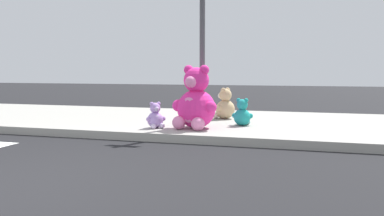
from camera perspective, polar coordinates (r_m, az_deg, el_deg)
name	(u,v)px	position (r m, az deg, el deg)	size (l,w,h in m)	color
ground_plane	(0,189)	(4.71, -25.59, -10.30)	(60.00, 60.00, 0.00)	black
sidewalk	(169,121)	(9.16, -3.31, -1.90)	(28.00, 4.40, 0.15)	#9E9B93
sign_pole	(202,39)	(8.04, 1.47, 9.76)	(0.56, 0.11, 3.20)	#4C4C51
plush_pink_large	(195,103)	(7.48, 0.49, 0.69)	(0.90, 0.83, 1.18)	#F22D93
plush_teal	(242,115)	(7.94, 7.14, -0.93)	(0.42, 0.37, 0.54)	teal
plush_lavender	(156,118)	(7.57, -5.20, -1.36)	(0.35, 0.35, 0.49)	#B28CD8
plush_tan	(224,106)	(9.01, 4.63, 0.24)	(0.50, 0.52, 0.70)	tan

